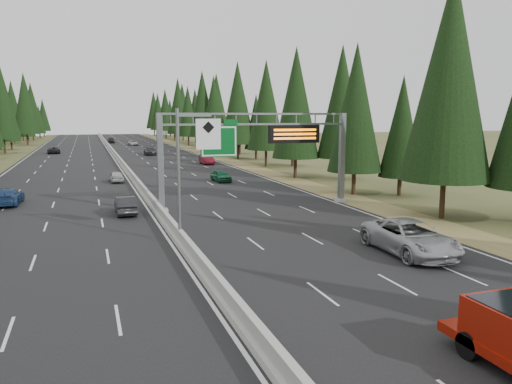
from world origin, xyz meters
The scene contains 16 objects.
road centered at (0.00, 80.00, 0.04)m, with size 32.00×260.00×0.08m, color black.
shoulder_right centered at (17.80, 80.00, 0.03)m, with size 3.60×260.00×0.06m, color olive.
median_barrier centered at (0.00, 80.00, 0.41)m, with size 0.70×260.00×0.85m.
sign_gantry centered at (8.92, 34.88, 5.27)m, with size 16.75×0.98×7.80m.
hov_sign_pole centered at (0.58, 24.97, 4.72)m, with size 2.80×0.50×8.00m.
tree_row_right centered at (21.77, 77.78, 9.17)m, with size 11.59×244.24×18.10m.
silver_minivan centered at (11.67, 18.67, 1.00)m, with size 3.04×6.60×1.83m, color #9E9EA2.
car_ahead_green centered at (9.57, 51.65, 0.76)m, with size 1.60×3.99×1.36m, color #155C37.
car_ahead_dkred centered at (12.75, 72.49, 0.86)m, with size 1.65×4.74×1.56m, color #5B0D18.
car_ahead_dkgrey centered at (6.56, 93.75, 0.84)m, with size 2.14×5.26×1.53m, color #232325.
car_ahead_white centered at (6.34, 127.32, 0.74)m, with size 2.20×4.77×1.33m, color silver.
car_ahead_far centered at (1.50, 140.41, 0.90)m, with size 1.94×4.83×1.64m, color black.
car_onc_near centered at (-2.41, 35.33, 0.77)m, with size 1.46×4.19×1.38m, color black.
car_onc_blue centered at (-11.65, 42.67, 0.82)m, with size 2.06×5.07×1.47m, color navy.
car_onc_white centered at (-1.97, 55.07, 0.71)m, with size 1.50×3.72×1.27m, color #B2B2B2.
car_onc_far centered at (-11.29, 104.48, 0.78)m, with size 2.33×5.05×1.40m, color black.
Camera 1 is at (-5.07, -4.04, 7.67)m, focal length 35.00 mm.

